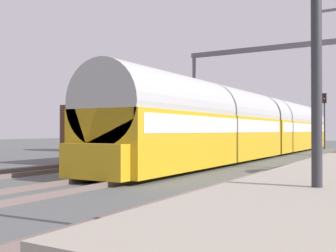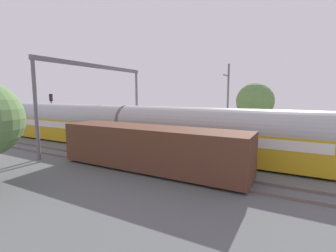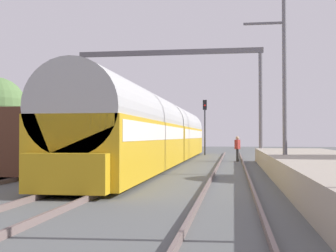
{
  "view_description": "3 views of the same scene",
  "coord_description": "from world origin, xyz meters",
  "px_view_note": "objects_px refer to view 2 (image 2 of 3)",
  "views": [
    {
      "loc": [
        8.27,
        -13.93,
        1.65
      ],
      "look_at": [
        0.0,
        0.46,
        1.84
      ],
      "focal_mm": 44.26,
      "sensor_mm": 36.0,
      "label": 1
    },
    {
      "loc": [
        -17.48,
        -1.67,
        4.95
      ],
      "look_at": [
        -0.31,
        7.75,
        2.4
      ],
      "focal_mm": 25.74,
      "sensor_mm": 36.0,
      "label": 2
    },
    {
      "loc": [
        4.53,
        -15.81,
        1.72
      ],
      "look_at": [
        0.0,
        15.29,
        2.44
      ],
      "focal_mm": 48.26,
      "sensor_mm": 36.0,
      "label": 3
    }
  ],
  "objects_px": {
    "freight_car": "(150,148)",
    "catenary_gantry": "(97,87)",
    "passenger_train": "(127,127)",
    "person_crossing": "(132,129)",
    "railway_signal_far": "(52,109)"
  },
  "relations": [
    {
      "from": "passenger_train",
      "to": "person_crossing",
      "type": "xyz_separation_m",
      "value": [
        4.78,
        3.1,
        -0.94
      ]
    },
    {
      "from": "passenger_train",
      "to": "freight_car",
      "type": "bearing_deg",
      "value": -128.84
    },
    {
      "from": "freight_car",
      "to": "railway_signal_far",
      "type": "relative_size",
      "value": 2.57
    },
    {
      "from": "passenger_train",
      "to": "catenary_gantry",
      "type": "xyz_separation_m",
      "value": [
        0.0,
        3.49,
        3.71
      ]
    },
    {
      "from": "freight_car",
      "to": "person_crossing",
      "type": "relative_size",
      "value": 7.51
    },
    {
      "from": "freight_car",
      "to": "passenger_train",
      "type": "bearing_deg",
      "value": 51.16
    },
    {
      "from": "freight_car",
      "to": "catenary_gantry",
      "type": "distance_m",
      "value": 10.81
    },
    {
      "from": "freight_car",
      "to": "person_crossing",
      "type": "distance_m",
      "value": 12.54
    },
    {
      "from": "freight_car",
      "to": "catenary_gantry",
      "type": "bearing_deg",
      "value": 63.86
    },
    {
      "from": "freight_car",
      "to": "catenary_gantry",
      "type": "xyz_separation_m",
      "value": [
        4.39,
        8.94,
        4.21
      ]
    },
    {
      "from": "passenger_train",
      "to": "freight_car",
      "type": "relative_size",
      "value": 2.53
    },
    {
      "from": "passenger_train",
      "to": "railway_signal_far",
      "type": "xyz_separation_m",
      "value": [
        1.92,
        13.33,
        1.27
      ]
    },
    {
      "from": "person_crossing",
      "to": "freight_car",
      "type": "bearing_deg",
      "value": 160.61
    },
    {
      "from": "passenger_train",
      "to": "person_crossing",
      "type": "relative_size",
      "value": 18.99
    },
    {
      "from": "railway_signal_far",
      "to": "freight_car",
      "type": "bearing_deg",
      "value": -108.56
    }
  ]
}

